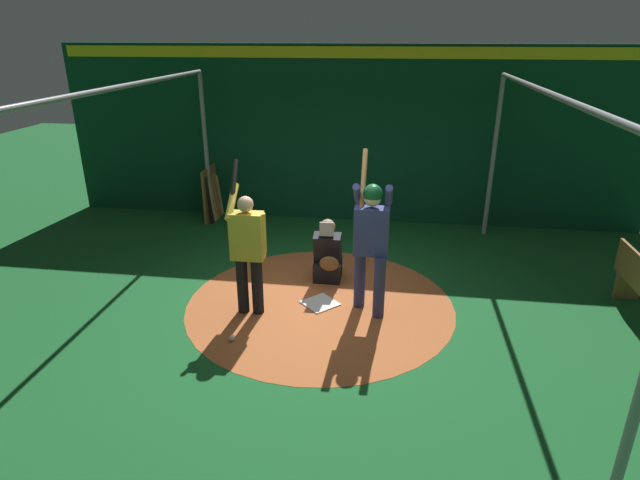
% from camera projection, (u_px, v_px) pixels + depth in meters
% --- Properties ---
extents(ground_plane, '(27.04, 27.04, 0.00)m').
position_uv_depth(ground_plane, '(320.00, 304.00, 7.14)').
color(ground_plane, '#195B28').
extents(dirt_circle, '(3.66, 3.66, 0.01)m').
position_uv_depth(dirt_circle, '(320.00, 304.00, 7.14)').
color(dirt_circle, '#B76033').
rests_on(dirt_circle, ground).
extents(home_plate, '(0.59, 0.59, 0.01)m').
position_uv_depth(home_plate, '(320.00, 303.00, 7.14)').
color(home_plate, white).
rests_on(home_plate, dirt_circle).
extents(batter, '(0.68, 0.49, 2.11)m').
position_uv_depth(batter, '(371.00, 236.00, 6.58)').
color(batter, navy).
rests_on(batter, ground).
extents(catcher, '(0.58, 0.40, 0.98)m').
position_uv_depth(catcher, '(328.00, 257.00, 7.69)').
color(catcher, black).
rests_on(catcher, ground).
extents(visitor, '(0.54, 0.50, 1.99)m').
position_uv_depth(visitor, '(248.00, 247.00, 6.60)').
color(visitor, black).
rests_on(visitor, ground).
extents(back_wall, '(0.23, 11.04, 3.30)m').
position_uv_depth(back_wall, '(347.00, 135.00, 9.86)').
color(back_wall, '#0C3D26').
rests_on(back_wall, ground).
extents(cage_frame, '(6.29, 5.35, 2.86)m').
position_uv_depth(cage_frame, '(320.00, 156.00, 6.38)').
color(cage_frame, gray).
rests_on(cage_frame, ground).
extents(bat_rack, '(1.18, 0.17, 1.05)m').
position_uv_depth(bat_rack, '(215.00, 192.00, 10.42)').
color(bat_rack, olive).
rests_on(bat_rack, ground).
extents(baseball_0, '(0.07, 0.07, 0.07)m').
position_uv_depth(baseball_0, '(232.00, 338.00, 6.27)').
color(baseball_0, white).
rests_on(baseball_0, dirt_circle).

